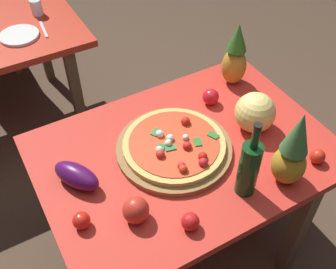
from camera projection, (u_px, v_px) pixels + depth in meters
ground_plane at (182, 241)px, 2.20m from camera, size 10.00×10.00×0.00m
display_table at (185, 164)px, 1.74m from camera, size 1.21×0.86×0.73m
pizza_board at (174, 148)px, 1.67m from camera, size 0.48×0.48×0.02m
pizza at (175, 145)px, 1.65m from camera, size 0.42×0.42×0.06m
wine_bottle at (249, 168)px, 1.44m from camera, size 0.08×0.08×0.34m
pineapple_left at (235, 57)px, 1.90m from camera, size 0.12×0.12×0.32m
pineapple_right at (292, 152)px, 1.47m from camera, size 0.13×0.13×0.34m
melon at (255, 112)px, 1.71m from camera, size 0.17×0.17×0.17m
bell_pepper at (136, 210)px, 1.42m from camera, size 0.10×0.10×0.10m
eggplant at (77, 176)px, 1.53m from camera, size 0.18×0.22×0.09m
tomato_by_bottle at (81, 221)px, 1.40m from camera, size 0.06×0.06×0.06m
tomato_beside_pepper at (190, 222)px, 1.40m from camera, size 0.07×0.07×0.07m
tomato_near_board at (318, 156)px, 1.61m from camera, size 0.06×0.06×0.06m
tomato_at_corner at (211, 97)px, 1.86m from camera, size 0.08×0.08×0.08m
drinking_glass_water at (36, 7)px, 2.42m from camera, size 0.07×0.07×0.09m
dinner_plate at (19, 35)px, 2.28m from camera, size 0.22×0.22×0.02m
knife_utensil at (44, 30)px, 2.33m from camera, size 0.03×0.18×0.01m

